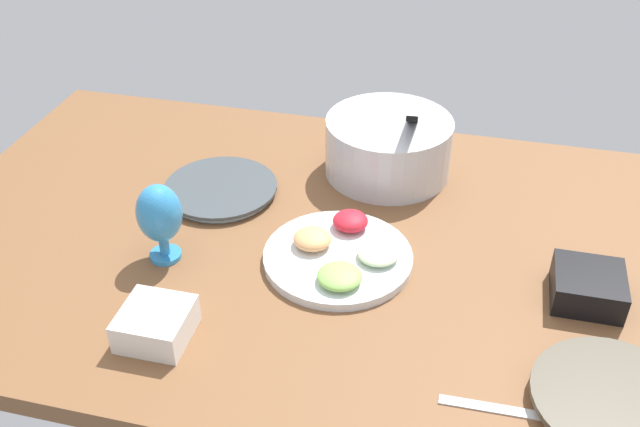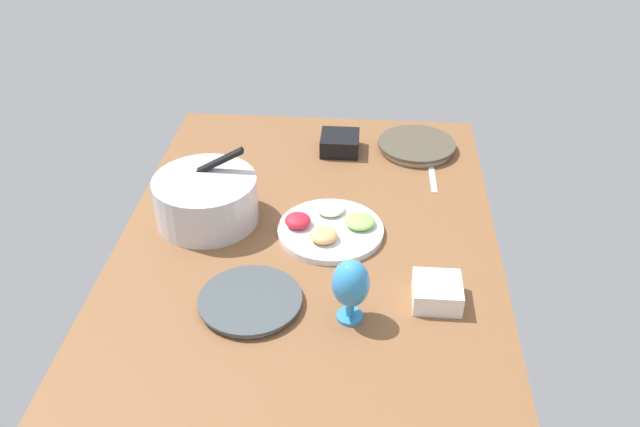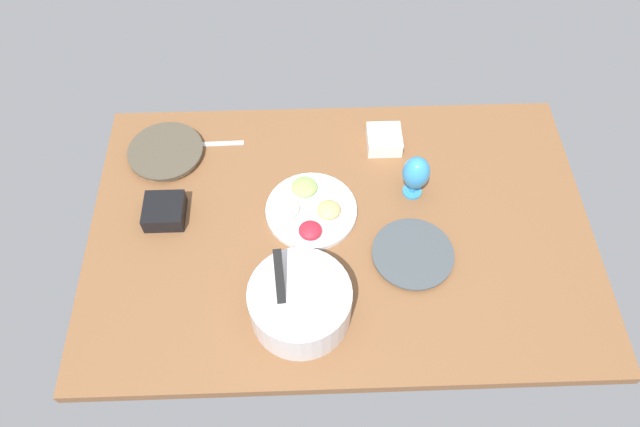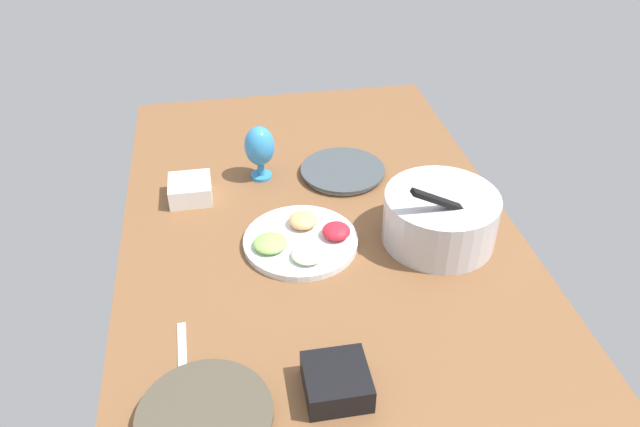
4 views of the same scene
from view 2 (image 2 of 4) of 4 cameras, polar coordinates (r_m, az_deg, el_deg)
name	(u,v)px [view 2 (image 2 of 4)]	position (r cm, az deg, el deg)	size (l,w,h in cm)	color
ground_plane	(306,258)	(183.86, -1.18, -3.76)	(160.00, 104.00, 4.00)	brown
dinner_plate_left	(250,301)	(166.94, -5.87, -7.31)	(25.34, 25.34, 2.05)	silver
dinner_plate_right	(417,146)	(231.06, 8.10, 5.63)	(25.82, 25.82, 2.87)	beige
mixing_bowl	(206,198)	(193.63, -9.54, 1.29)	(29.04, 29.04, 20.41)	silver
fruit_platter	(330,228)	(188.84, 0.83, -1.21)	(29.55, 29.55, 5.10)	silver
hurricane_glass_blue	(351,285)	(156.67, 2.59, -6.02)	(8.84, 8.84, 16.75)	#3187C7
square_bowl_white	(437,291)	(167.92, 9.80, -6.44)	(11.73, 11.73, 5.76)	white
square_bowl_black	(340,142)	(227.44, 1.68, 6.00)	(12.64, 12.64, 5.90)	black
fork_by_right_plate	(432,177)	(216.89, 9.42, 3.06)	(18.00, 1.80, 0.60)	silver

